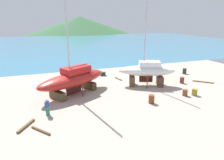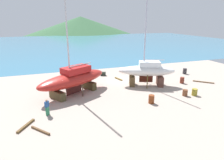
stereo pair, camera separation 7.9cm
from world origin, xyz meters
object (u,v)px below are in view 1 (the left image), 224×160
object	(u,v)px
sailboat_large_starboard	(147,71)
barrel_blue_faded	(103,74)
barrel_rust_mid	(151,99)
barrel_tipped_center	(185,71)
barrel_tipped_right	(182,80)
barrel_ochre	(194,92)
barrel_tar_black	(83,76)
worker	(47,107)
barrel_rust_far	(185,93)
sailboat_small_center	(74,79)

from	to	relation	value
sailboat_large_starboard	barrel_blue_faded	bearing A→B (deg)	-36.28
barrel_rust_mid	barrel_tipped_center	xyz separation A→B (m)	(11.56, 8.93, -0.01)
sailboat_large_starboard	barrel_rust_mid	world-z (taller)	sailboat_large_starboard
barrel_tipped_right	barrel_blue_faded	size ratio (longest dim) A/B	1.06
sailboat_large_starboard	barrel_ochre	xyz separation A→B (m)	(3.76, -5.38, -1.65)
barrel_rust_mid	barrel_tar_black	world-z (taller)	barrel_rust_mid
worker	barrel_rust_mid	size ratio (longest dim) A/B	1.74
barrel_blue_faded	barrel_rust_far	bearing A→B (deg)	-59.79
sailboat_large_starboard	barrel_tipped_center	xyz separation A→B (m)	(9.13, 3.21, -1.61)
barrel_ochre	barrel_tipped_center	distance (m)	10.13
sailboat_large_starboard	barrel_tipped_right	xyz separation A→B (m)	(5.42, -0.89, -1.63)
sailboat_small_center	barrel_rust_mid	distance (m)	9.70
sailboat_small_center	barrel_ochre	bearing A→B (deg)	128.67
sailboat_large_starboard	barrel_tar_black	distance (m)	10.07
barrel_ochre	sailboat_small_center	bearing A→B (deg)	158.41
barrel_ochre	barrel_tipped_right	xyz separation A→B (m)	(1.66, 4.49, 0.03)
sailboat_large_starboard	barrel_ochre	size ratio (longest dim) A/B	14.53
sailboat_small_center	barrel_tar_black	world-z (taller)	sailboat_small_center
sailboat_large_starboard	barrel_rust_mid	distance (m)	6.42
barrel_rust_mid	worker	bearing A→B (deg)	175.78
sailboat_large_starboard	barrel_rust_mid	bearing A→B (deg)	88.04
barrel_rust_mid	barrel_blue_faded	bearing A→B (deg)	98.61
barrel_tar_black	barrel_tipped_right	distance (m)	14.94
barrel_tipped_center	barrel_rust_mid	bearing A→B (deg)	-142.32
barrel_rust_far	barrel_rust_mid	bearing A→B (deg)	-172.93
barrel_tipped_right	barrel_blue_faded	bearing A→B (deg)	141.97
barrel_ochre	barrel_tipped_center	bearing A→B (deg)	57.94
worker	barrel_rust_far	bearing A→B (deg)	35.06
sailboat_small_center	barrel_blue_faded	distance (m)	8.92
sailboat_large_starboard	barrel_ochre	distance (m)	6.77
barrel_tipped_center	barrel_blue_faded	bearing A→B (deg)	165.33
worker	barrel_rust_far	world-z (taller)	worker
barrel_tipped_center	barrel_tipped_right	bearing A→B (deg)	-132.27
sailboat_large_starboard	barrel_tipped_center	distance (m)	9.81
barrel_tipped_center	barrel_rust_far	bearing A→B (deg)	-128.28
barrel_tipped_right	worker	bearing A→B (deg)	-167.90
barrel_blue_faded	sailboat_small_center	bearing A→B (deg)	-130.84
barrel_tar_black	worker	bearing A→B (deg)	-117.02
barrel_ochre	barrel_blue_faded	world-z (taller)	barrel_ochre
worker	barrel_tipped_right	size ratio (longest dim) A/B	1.87
barrel_rust_far	barrel_blue_faded	world-z (taller)	barrel_rust_far
sailboat_small_center	sailboat_large_starboard	bearing A→B (deg)	149.76
barrel_rust_mid	barrel_ochre	bearing A→B (deg)	3.24
barrel_blue_faded	barrel_ochre	bearing A→B (deg)	-56.29
barrel_rust_mid	barrel_tar_black	xyz separation A→B (m)	(-5.28, 11.96, -0.16)
barrel_rust_far	barrel_tar_black	bearing A→B (deg)	132.20
sailboat_large_starboard	barrel_tipped_right	bearing A→B (deg)	-168.25
barrel_rust_mid	barrel_tipped_right	size ratio (longest dim) A/B	1.07
barrel_rust_mid	barrel_tar_black	size ratio (longest dim) A/B	1.23
barrel_ochre	barrel_rust_far	bearing A→B (deg)	167.15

